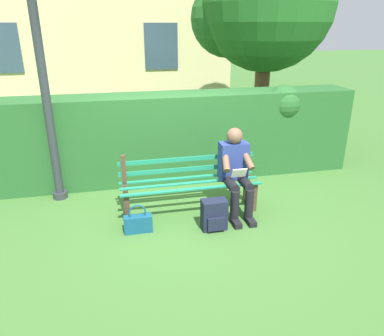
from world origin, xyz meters
The scene contains 8 objects.
ground centered at (0.00, 0.00, 0.00)m, with size 60.00×60.00×0.00m, color #3D6B2D.
park_bench centered at (0.00, -0.06, 0.43)m, with size 1.91×0.46×0.85m.
person_seated centered at (-0.61, 0.10, 0.63)m, with size 0.44×0.73×1.18m.
hedge_backdrop centered at (-0.15, -1.33, 0.74)m, with size 5.87×0.75×1.52m.
tree centered at (-2.15, -3.16, 2.78)m, with size 2.83×2.69×4.19m.
backpack centered at (-0.20, 0.50, 0.20)m, with size 0.32×0.26×0.40m.
handbag centered at (0.76, 0.37, 0.13)m, with size 0.36×0.12×0.38m.
lamp_post centered at (1.83, -0.88, 2.04)m, with size 0.28×0.28×3.47m.
Camera 1 is at (0.97, 4.44, 2.46)m, focal length 34.11 mm.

